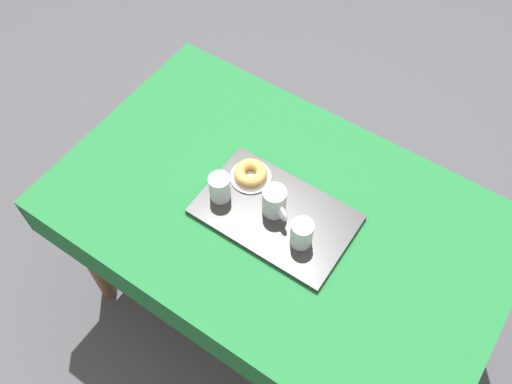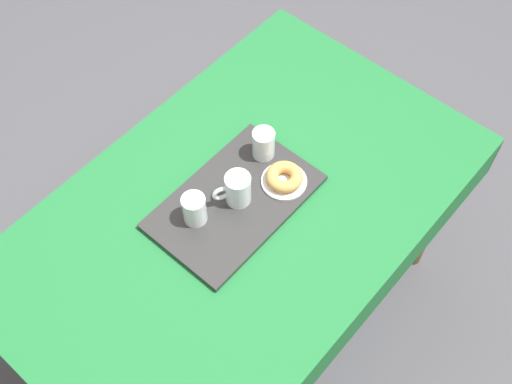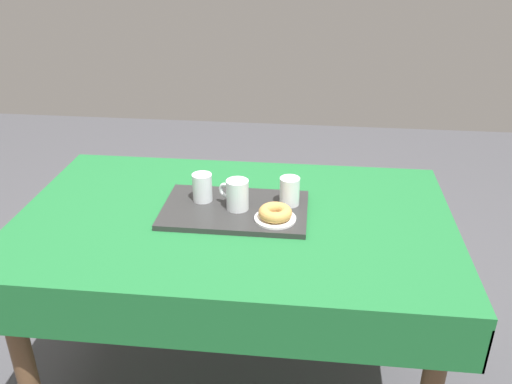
{
  "view_description": "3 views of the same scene",
  "coord_description": "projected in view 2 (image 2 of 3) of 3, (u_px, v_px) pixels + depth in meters",
  "views": [
    {
      "loc": [
        0.43,
        -0.76,
        2.17
      ],
      "look_at": [
        -0.07,
        -0.02,
        0.81
      ],
      "focal_mm": 38.28,
      "sensor_mm": 36.0,
      "label": 1
    },
    {
      "loc": [
        0.7,
        0.66,
        2.29
      ],
      "look_at": [
        -0.05,
        0.01,
        0.77
      ],
      "focal_mm": 45.86,
      "sensor_mm": 36.0,
      "label": 2
    },
    {
      "loc": [
        -0.24,
        1.51,
        1.59
      ],
      "look_at": [
        -0.07,
        -0.05,
        0.81
      ],
      "focal_mm": 38.12,
      "sensor_mm": 36.0,
      "label": 3
    }
  ],
  "objects": [
    {
      "name": "ground_plane",
      "position": [
        244.0,
        313.0,
        2.44
      ],
      "size": [
        6.0,
        6.0,
        0.0
      ],
      "primitive_type": "plane",
      "color": "#47474C"
    },
    {
      "name": "water_glass_near",
      "position": [
        195.0,
        210.0,
        1.74
      ],
      "size": [
        0.07,
        0.07,
        0.09
      ],
      "color": "white",
      "rests_on": "serving_tray"
    },
    {
      "name": "water_glass_far",
      "position": [
        263.0,
        145.0,
        1.86
      ],
      "size": [
        0.07,
        0.07,
        0.09
      ],
      "color": "white",
      "rests_on": "serving_tray"
    },
    {
      "name": "tea_mug_left",
      "position": [
        237.0,
        190.0,
        1.77
      ],
      "size": [
        0.1,
        0.08,
        0.1
      ],
      "color": "white",
      "rests_on": "serving_tray"
    },
    {
      "name": "donut_plate_left",
      "position": [
        284.0,
        181.0,
        1.84
      ],
      "size": [
        0.13,
        0.13,
        0.01
      ],
      "primitive_type": "cylinder",
      "color": "white",
      "rests_on": "serving_tray"
    },
    {
      "name": "sugar_donut_left",
      "position": [
        284.0,
        177.0,
        1.82
      ],
      "size": [
        0.1,
        0.1,
        0.04
      ],
      "primitive_type": "torus",
      "color": "tan",
      "rests_on": "donut_plate_left"
    },
    {
      "name": "serving_tray",
      "position": [
        236.0,
        201.0,
        1.82
      ],
      "size": [
        0.47,
        0.29,
        0.02
      ],
      "primitive_type": "cube",
      "color": "#2D2D2D",
      "rests_on": "dining_table"
    },
    {
      "name": "dining_table",
      "position": [
        241.0,
        226.0,
        1.9
      ],
      "size": [
        1.4,
        0.87,
        0.74
      ],
      "color": "#1E6B33",
      "rests_on": "ground"
    }
  ]
}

